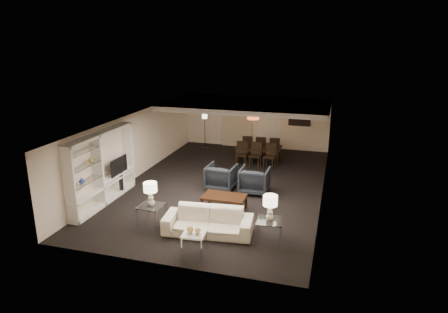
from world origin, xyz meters
TOP-DOWN VIEW (x-y plane):
  - floor at (0.00, 0.00)m, footprint 11.00×11.00m
  - ceiling at (0.00, 0.00)m, footprint 7.00×11.00m
  - wall_back at (0.00, 5.50)m, footprint 7.00×0.02m
  - wall_front at (0.00, -5.50)m, footprint 7.00×0.02m
  - wall_left at (-3.50, 0.00)m, footprint 0.02×11.00m
  - wall_right at (3.50, 0.00)m, footprint 0.02×11.00m
  - ceiling_soffit at (0.00, 3.50)m, footprint 7.00×4.00m
  - curtains at (-0.90, 5.42)m, footprint 1.50×0.12m
  - door at (0.70, 5.47)m, footprint 0.90×0.05m
  - painting at (2.10, 5.46)m, footprint 0.95×0.04m
  - media_unit at (-3.31, -2.60)m, footprint 0.38×3.40m
  - pendant_light at (0.30, 3.50)m, footprint 0.52×0.52m
  - sofa at (0.61, -3.69)m, footprint 2.52×1.20m
  - coffee_table at (0.61, -2.09)m, footprint 1.35×0.80m
  - armchair_left at (0.01, -0.39)m, footprint 1.01×1.04m
  - armchair_right at (1.21, -0.39)m, footprint 0.97×1.00m
  - side_table_left at (-1.09, -3.69)m, footprint 0.70×0.70m
  - side_table_right at (2.31, -3.69)m, footprint 0.73×0.73m
  - table_lamp_left at (-1.09, -3.69)m, footprint 0.41×0.41m
  - table_lamp_right at (2.31, -3.69)m, footprint 0.41×0.41m
  - marble_table at (0.61, -4.79)m, footprint 0.60×0.60m
  - gold_gourd_a at (0.51, -4.79)m, footprint 0.18×0.18m
  - gold_gourd_b at (0.71, -4.79)m, footprint 0.16×0.16m
  - television at (-3.28, -1.82)m, footprint 0.98×0.13m
  - vase_blue at (-3.31, -3.69)m, footprint 0.17×0.17m
  - vase_amber at (-3.31, -3.18)m, footprint 0.16×0.16m
  - floor_speaker at (-3.20, -1.74)m, footprint 0.14×0.14m
  - dining_table at (0.64, 3.10)m, footprint 1.98×1.16m
  - chair_nl at (0.04, 2.45)m, footprint 0.50×0.50m
  - chair_nm at (0.64, 2.45)m, footprint 0.50×0.50m
  - chair_nr at (1.24, 2.45)m, footprint 0.53×0.53m
  - chair_fl at (0.04, 3.75)m, footprint 0.49×0.49m
  - chair_fm at (0.64, 3.75)m, footprint 0.49×0.49m
  - chair_fr at (1.24, 3.75)m, footprint 0.51×0.51m
  - floor_lamp at (-2.29, 4.60)m, footprint 0.30×0.30m

SIDE VIEW (x-z plane):
  - floor at x=0.00m, z-range 0.00..0.00m
  - coffee_table at x=0.61m, z-range 0.00..0.48m
  - marble_table at x=0.61m, z-range 0.00..0.56m
  - side_table_left at x=-1.09m, z-range 0.00..0.62m
  - side_table_right at x=2.31m, z-range 0.00..0.62m
  - dining_table at x=0.64m, z-range 0.00..0.68m
  - sofa at x=0.61m, z-range 0.00..0.71m
  - armchair_left at x=0.01m, z-range 0.00..0.91m
  - armchair_right at x=1.21m, z-range 0.00..0.91m
  - floor_speaker at x=-3.20m, z-range 0.00..0.96m
  - chair_nl at x=0.04m, z-range 0.00..1.01m
  - chair_nm at x=0.64m, z-range 0.00..1.01m
  - chair_nr at x=1.24m, z-range 0.00..1.01m
  - chair_fl at x=0.04m, z-range 0.00..1.01m
  - chair_fm at x=0.64m, z-range 0.00..1.01m
  - chair_fr at x=1.24m, z-range 0.00..1.01m
  - gold_gourd_b at x=0.71m, z-range 0.56..0.71m
  - gold_gourd_a at x=0.51m, z-range 0.56..0.74m
  - floor_lamp at x=-2.29m, z-range 0.00..1.70m
  - table_lamp_left at x=-1.09m, z-range 0.62..1.31m
  - table_lamp_right at x=2.31m, z-range 0.62..1.31m
  - television at x=-3.28m, z-range 0.75..1.32m
  - door at x=0.70m, z-range 0.00..2.10m
  - vase_blue at x=-3.31m, z-range 1.06..1.24m
  - media_unit at x=-3.31m, z-range 0.00..2.35m
  - curtains at x=-0.90m, z-range 0.00..2.40m
  - wall_back at x=0.00m, z-range 0.00..2.50m
  - wall_front at x=0.00m, z-range 0.00..2.50m
  - wall_left at x=-3.50m, z-range 0.00..2.50m
  - wall_right at x=3.50m, z-range 0.00..2.50m
  - painting at x=2.10m, z-range 1.23..1.88m
  - vase_amber at x=-3.31m, z-range 1.56..1.73m
  - pendant_light at x=0.30m, z-range 1.80..2.04m
  - ceiling_soffit at x=0.00m, z-range 2.30..2.50m
  - ceiling at x=0.00m, z-range 2.49..2.51m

